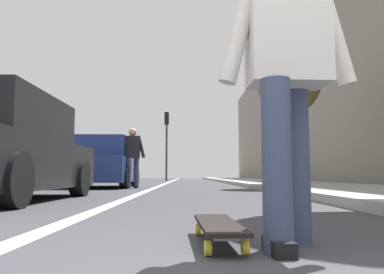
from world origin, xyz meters
TOP-DOWN VIEW (x-y plane):
  - ground_plane at (10.00, 0.00)m, footprint 80.00×80.00m
  - lane_stripe_white at (20.00, 1.06)m, footprint 52.00×0.16m
  - sidewalk_curb at (18.00, -3.20)m, footprint 52.00×3.20m
  - building_facade at (22.00, -6.10)m, footprint 40.00×1.20m
  - skateboard at (1.53, -0.03)m, footprint 0.85×0.24m
  - skater_person at (1.38, -0.37)m, footprint 0.47×0.72m
  - parked_car_mid at (11.22, 2.70)m, footprint 4.11×1.98m
  - traffic_light at (24.45, 1.46)m, footprint 0.33×0.28m
  - street_tree_mid at (10.47, -2.80)m, footprint 1.82×1.82m
  - pedestrian_distant at (10.29, 1.66)m, footprint 0.47×0.73m

SIDE VIEW (x-z plane):
  - ground_plane at x=10.00m, z-range 0.00..0.00m
  - lane_stripe_white at x=20.00m, z-range 0.00..0.01m
  - sidewalk_curb at x=18.00m, z-range 0.00..0.12m
  - skateboard at x=1.53m, z-range 0.04..0.15m
  - parked_car_mid at x=11.22m, z-range -0.03..1.44m
  - skater_person at x=1.38m, z-range 0.12..1.76m
  - pedestrian_distant at x=10.29m, z-range 0.12..1.80m
  - street_tree_mid at x=10.47m, z-range 1.00..4.92m
  - traffic_light at x=24.45m, z-range 0.83..5.25m
  - building_facade at x=22.00m, z-range 0.00..8.55m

